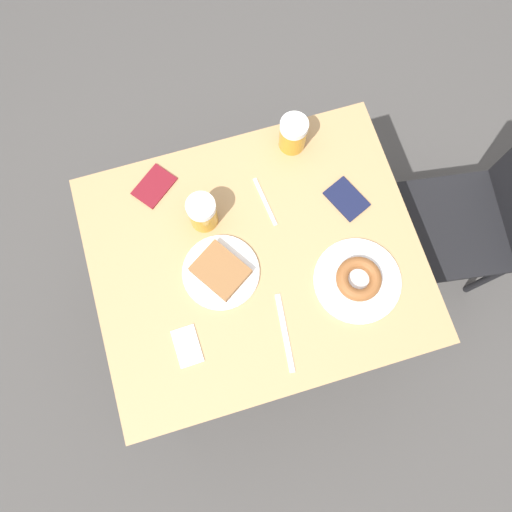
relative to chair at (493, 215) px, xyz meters
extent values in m
plane|color=#474442|center=(-0.03, -0.87, -0.53)|extent=(8.00, 8.00, 0.00)
cube|color=tan|center=(-0.03, -0.87, 0.21)|extent=(0.82, 0.98, 0.03)
cylinder|color=black|center=(-0.40, -1.32, -0.17)|extent=(0.04, 0.04, 0.72)
cylinder|color=black|center=(0.34, -1.32, -0.17)|extent=(0.04, 0.04, 0.72)
cylinder|color=black|center=(-0.40, -0.42, -0.17)|extent=(0.04, 0.04, 0.72)
cylinder|color=black|center=(0.34, -0.42, -0.17)|extent=(0.04, 0.04, 0.72)
cube|color=black|center=(-0.01, -0.10, -0.09)|extent=(0.46, 0.46, 0.02)
cylinder|color=black|center=(-0.21, -0.24, -0.31)|extent=(0.03, 0.03, 0.43)
cylinder|color=black|center=(0.13, -0.30, -0.31)|extent=(0.03, 0.03, 0.43)
cylinder|color=black|center=(-0.16, 0.10, -0.31)|extent=(0.03, 0.03, 0.43)
cylinder|color=black|center=(0.18, 0.05, -0.31)|extent=(0.03, 0.03, 0.43)
cylinder|color=white|center=(-0.01, -0.98, 0.23)|extent=(0.23, 0.23, 0.01)
cube|color=brown|center=(-0.01, -0.98, 0.25)|extent=(0.19, 0.18, 0.03)
cylinder|color=white|center=(0.12, -0.60, 0.23)|extent=(0.26, 0.26, 0.01)
torus|color=brown|center=(0.12, -0.60, 0.25)|extent=(0.13, 0.13, 0.04)
cylinder|color=#C68C23|center=(-0.36, -0.65, 0.28)|extent=(0.08, 0.08, 0.10)
cylinder|color=white|center=(-0.36, -0.65, 0.34)|extent=(0.09, 0.09, 0.03)
cylinder|color=#C68C23|center=(-0.19, -0.99, 0.28)|extent=(0.08, 0.08, 0.10)
cylinder|color=white|center=(-0.19, -0.99, 0.34)|extent=(0.09, 0.09, 0.03)
cube|color=white|center=(0.17, -1.13, 0.23)|extent=(0.11, 0.07, 0.00)
cube|color=silver|center=(-0.19, -0.79, 0.23)|extent=(0.17, 0.03, 0.00)
cube|color=silver|center=(0.21, -0.85, 0.23)|extent=(0.23, 0.04, 0.00)
cube|color=#141938|center=(-0.13, -0.55, 0.23)|extent=(0.15, 0.13, 0.01)
cube|color=maroon|center=(-0.34, -1.11, 0.23)|extent=(0.15, 0.15, 0.01)
camera|label=1|loc=(0.35, -0.98, 1.67)|focal=35.00mm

